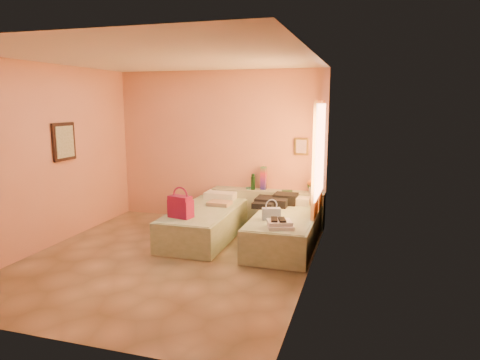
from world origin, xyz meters
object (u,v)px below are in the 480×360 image
object	(u,v)px
green_book	(287,191)
towel_stack	(281,224)
blue_handbag	(271,214)
magenta_handbag	(181,206)
bed_right	(285,230)
bed_left	(205,223)
flower_vase	(312,185)
headboard_ledge	(267,208)
water_bottle	(253,182)

from	to	relation	value
green_book	towel_stack	xyz separation A→B (m)	(0.23, -1.72, -0.12)
blue_handbag	towel_stack	bearing A→B (deg)	-82.67
green_book	magenta_handbag	world-z (taller)	magenta_handbag
blue_handbag	bed_right	bearing A→B (deg)	43.18
bed_left	flower_vase	size ratio (longest dim) A/B	7.32
headboard_ledge	blue_handbag	size ratio (longest dim) A/B	7.57
bed_right	blue_handbag	xyz separation A→B (m)	(-0.15, -0.32, 0.34)
green_book	magenta_handbag	bearing A→B (deg)	-144.45
headboard_ledge	blue_handbag	bearing A→B (deg)	-74.79
bed_right	towel_stack	world-z (taller)	towel_stack
bed_right	water_bottle	world-z (taller)	water_bottle
water_bottle	magenta_handbag	bearing A→B (deg)	-113.29
green_book	blue_handbag	world-z (taller)	green_book
magenta_handbag	bed_right	bearing A→B (deg)	34.52
bed_left	green_book	size ratio (longest dim) A/B	11.04
flower_vase	magenta_handbag	xyz separation A→B (m)	(-1.77, -1.64, -0.12)
magenta_handbag	blue_handbag	size ratio (longest dim) A/B	1.32
water_bottle	magenta_handbag	xyz separation A→B (m)	(-0.70, -1.62, -0.12)
green_book	water_bottle	bearing A→B (deg)	163.23
magenta_handbag	blue_handbag	xyz separation A→B (m)	(1.34, 0.27, -0.08)
blue_handbag	magenta_handbag	bearing A→B (deg)	169.80
water_bottle	towel_stack	xyz separation A→B (m)	(0.86, -1.74, -0.24)
magenta_handbag	bed_left	bearing A→B (deg)	87.79
flower_vase	magenta_handbag	world-z (taller)	flower_vase
bed_right	towel_stack	bearing A→B (deg)	-84.78
water_bottle	headboard_ledge	bearing A→B (deg)	5.77
blue_handbag	flower_vase	bearing A→B (deg)	50.92
headboard_ledge	blue_handbag	xyz separation A→B (m)	(0.37, -1.37, 0.26)
headboard_ledge	water_bottle	world-z (taller)	water_bottle
towel_stack	water_bottle	bearing A→B (deg)	116.36
bed_left	green_book	xyz separation A→B (m)	(1.17, 1.00, 0.42)
bed_left	towel_stack	distance (m)	1.60
water_bottle	green_book	xyz separation A→B (m)	(0.63, -0.02, -0.12)
green_book	blue_handbag	distance (m)	1.33
magenta_handbag	green_book	bearing A→B (deg)	62.88
headboard_ledge	green_book	bearing A→B (deg)	-7.91
bed_left	blue_handbag	size ratio (longest dim) A/B	7.38
magenta_handbag	towel_stack	distance (m)	1.57
green_book	blue_handbag	bearing A→B (deg)	-104.21
flower_vase	towel_stack	world-z (taller)	flower_vase
headboard_ledge	bed_left	distance (m)	1.33
magenta_handbag	towel_stack	world-z (taller)	magenta_handbag
green_book	headboard_ledge	bearing A→B (deg)	157.42
water_bottle	blue_handbag	world-z (taller)	water_bottle
magenta_handbag	flower_vase	bearing A→B (deg)	55.57
bed_left	towel_stack	world-z (taller)	towel_stack
green_book	towel_stack	distance (m)	1.74
bed_right	green_book	size ratio (longest dim) A/B	11.04
headboard_ledge	magenta_handbag	world-z (taller)	magenta_handbag
headboard_ledge	towel_stack	world-z (taller)	headboard_ledge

